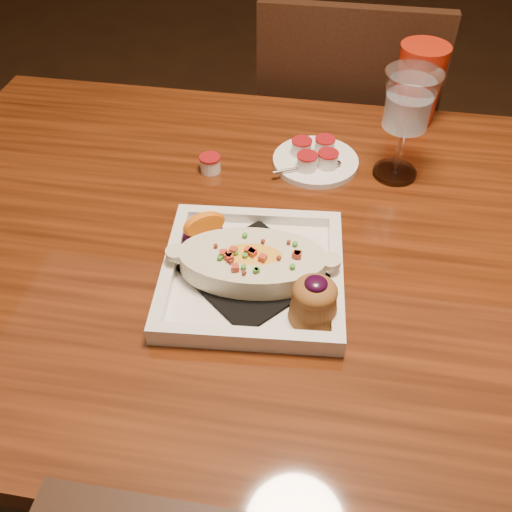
% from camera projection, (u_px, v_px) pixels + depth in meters
% --- Properties ---
extents(floor, '(7.00, 7.00, 0.00)m').
position_uv_depth(floor, '(302.00, 465.00, 1.42)').
color(floor, black).
rests_on(floor, ground).
extents(table, '(1.50, 0.90, 0.75)m').
position_uv_depth(table, '(324.00, 287.00, 0.96)').
color(table, maroon).
rests_on(table, floor).
extents(chair_far, '(0.42, 0.42, 0.93)m').
position_uv_depth(chair_far, '(339.00, 152.00, 1.51)').
color(chair_far, black).
rests_on(chair_far, floor).
extents(plate, '(0.28, 0.28, 0.08)m').
position_uv_depth(plate, '(258.00, 270.00, 0.82)').
color(plate, white).
rests_on(plate, table).
extents(goblet, '(0.09, 0.09, 0.20)m').
position_uv_depth(goblet, '(408.00, 107.00, 0.93)').
color(goblet, silver).
rests_on(goblet, table).
extents(saucer, '(0.16, 0.16, 0.11)m').
position_uv_depth(saucer, '(315.00, 159.00, 1.04)').
color(saucer, white).
rests_on(saucer, table).
extents(creamer_loose, '(0.04, 0.04, 0.03)m').
position_uv_depth(creamer_loose, '(210.00, 164.00, 1.03)').
color(creamer_loose, white).
rests_on(creamer_loose, table).
extents(red_tumbler, '(0.09, 0.09, 0.16)m').
position_uv_depth(red_tumbler, '(418.00, 85.00, 1.11)').
color(red_tumbler, '#AC1F0C').
rests_on(red_tumbler, table).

